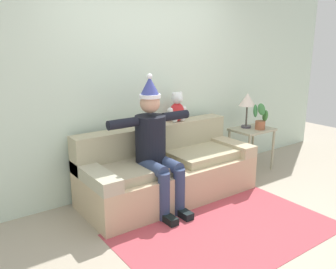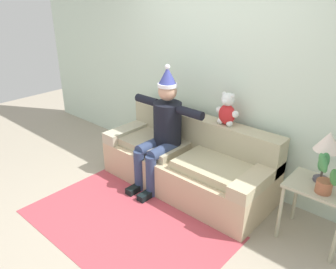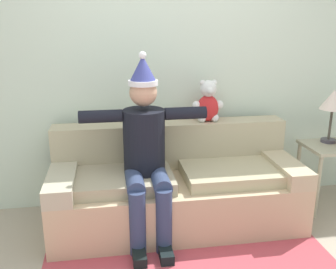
{
  "view_description": "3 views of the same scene",
  "coord_description": "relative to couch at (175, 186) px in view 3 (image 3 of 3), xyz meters",
  "views": [
    {
      "loc": [
        -2.32,
        -2.21,
        1.83
      ],
      "look_at": [
        -0.13,
        0.84,
        0.84
      ],
      "focal_mm": 37.81,
      "sensor_mm": 36.0,
      "label": 1
    },
    {
      "loc": [
        2.21,
        -1.8,
        2.29
      ],
      "look_at": [
        -0.12,
        0.81,
        0.74
      ],
      "focal_mm": 35.56,
      "sensor_mm": 36.0,
      "label": 2
    },
    {
      "loc": [
        -0.55,
        -1.95,
        1.72
      ],
      "look_at": [
        -0.1,
        0.86,
        0.86
      ],
      "focal_mm": 40.43,
      "sensor_mm": 36.0,
      "label": 3
    }
  ],
  "objects": [
    {
      "name": "back_wall",
      "position": [
        0.0,
        0.5,
        1.02
      ],
      "size": [
        7.0,
        0.1,
        2.7
      ],
      "primitive_type": "cube",
      "color": "silver",
      "rests_on": "ground_plane"
    },
    {
      "name": "side_table",
      "position": [
        1.52,
        0.03,
        0.19
      ],
      "size": [
        0.58,
        0.44,
        0.62
      ],
      "color": "#ACA88C",
      "rests_on": "ground_plane"
    },
    {
      "name": "teddy_bear",
      "position": [
        0.34,
        0.25,
        0.68
      ],
      "size": [
        0.29,
        0.17,
        0.38
      ],
      "color": "red",
      "rests_on": "couch"
    },
    {
      "name": "person_seated",
      "position": [
        -0.27,
        -0.17,
        0.43
      ],
      "size": [
        1.02,
        0.77,
        1.5
      ],
      "color": "black",
      "rests_on": "ground_plane"
    },
    {
      "name": "couch",
      "position": [
        0.0,
        0.0,
        0.0
      ],
      "size": [
        2.11,
        0.86,
        0.84
      ],
      "color": "tan",
      "rests_on": "ground_plane"
    },
    {
      "name": "table_lamp",
      "position": [
        1.49,
        0.12,
        0.68
      ],
      "size": [
        0.24,
        0.24,
        0.5
      ],
      "color": "#433F4A",
      "rests_on": "side_table"
    }
  ]
}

